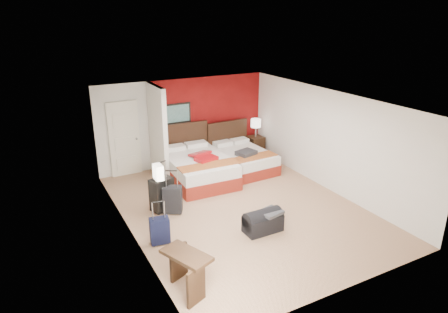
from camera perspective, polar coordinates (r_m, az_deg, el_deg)
ground at (r=9.23m, az=2.33°, el=-7.36°), size 6.50×6.50×0.00m
room_walls at (r=9.40m, az=-9.39°, el=1.23°), size 5.02×6.52×2.50m
red_accent_panel at (r=11.78m, az=-2.35°, el=5.34°), size 3.50×0.04×2.50m
partition_wall at (r=10.60m, az=-9.44°, el=3.37°), size 0.12×1.20×2.50m
entry_door at (r=11.01m, az=-14.07°, el=2.45°), size 0.82×0.06×2.05m
bed_left at (r=10.55m, az=-3.71°, el=-1.80°), size 1.59×2.21×0.65m
bed_right at (r=11.29m, az=2.81°, el=-0.55°), size 1.36×1.88×0.55m
red_suitcase_open at (r=10.37m, az=-3.03°, el=0.01°), size 0.69×0.85×0.09m
jacket_bundle at (r=10.88m, az=3.19°, el=0.51°), size 0.59×0.52×0.12m
nightstand at (r=12.36m, az=4.49°, el=1.46°), size 0.47×0.47×0.62m
table_lamp at (r=12.18m, az=4.56°, el=4.09°), size 0.37×0.37×0.55m
suitcase_black at (r=9.07m, az=-8.88°, el=-5.50°), size 0.57×0.46×0.75m
suitcase_charcoal at (r=8.95m, az=-7.37°, el=-6.27°), size 0.48×0.42×0.61m
suitcase_navy at (r=7.90m, az=-9.17°, el=-10.60°), size 0.40×0.28×0.51m
duffel_bag at (r=8.27m, az=5.57°, el=-9.39°), size 0.78×0.42×0.39m
jacket_draped at (r=8.20m, az=6.71°, el=-7.91°), size 0.51×0.46×0.06m
desk at (r=6.64m, az=-5.33°, el=-16.13°), size 0.70×0.92×0.69m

